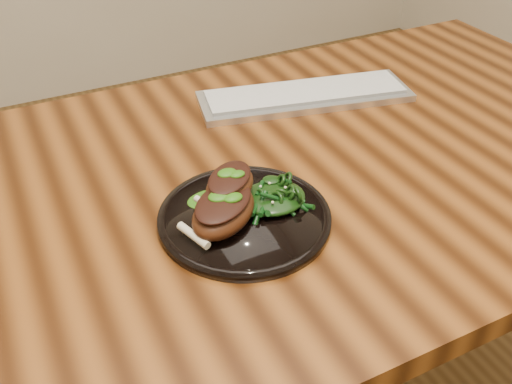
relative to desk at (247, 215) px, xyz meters
The scene contains 7 objects.
desk is the anchor object (origin of this frame).
plate 0.15m from the desk, 117.47° to the right, with size 0.25×0.25×0.01m.
lamb_chop_front 0.19m from the desk, 128.48° to the right, with size 0.14×0.13×0.05m.
lamb_chop_back 0.17m from the desk, 129.25° to the right, with size 0.11×0.11×0.04m.
herb_smear 0.14m from the desk, 148.70° to the right, with size 0.07×0.04×0.00m, color #174807.
greens_heap 0.15m from the desk, 93.42° to the right, with size 0.10×0.09×0.04m.
keyboard 0.30m from the desk, 40.60° to the left, with size 0.43×0.21×0.02m.
Camera 1 is at (-0.32, -0.68, 1.27)m, focal length 40.00 mm.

